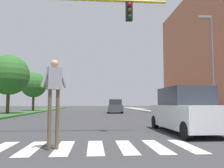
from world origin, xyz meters
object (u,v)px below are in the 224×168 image
Objects in this scene: street_lamp_right at (211,57)px; pedestrian_performer at (54,89)px; tree_far at (9,75)px; sedan_midblock at (115,107)px; suv_crossing at (186,111)px; tree_distant at (34,85)px.

street_lamp_right is 3.01× the size of pedestrian_performer.
pedestrian_performer is (8.32, -19.31, -2.73)m from tree_far.
street_lamp_right reaches higher than sedan_midblock.
tree_far is 21.25m from suv_crossing.
sedan_midblock is at bearing -25.66° from tree_distant.
pedestrian_performer is 6.11m from suv_crossing.
tree_far reaches higher than sedan_midblock.
pedestrian_performer is at bearing -74.34° from tree_distant.
street_lamp_right is (17.58, -19.68, 0.53)m from tree_distant.
suv_crossing is (13.45, -16.08, -3.46)m from tree_far.
suv_crossing is 1.12× the size of sedan_midblock.
tree_distant is at bearing 88.38° from tree_far.
suv_crossing is at bearing -86.43° from sedan_midblock.
tree_distant is 1.27× the size of suv_crossing.
sedan_midblock is (12.22, 3.66, -3.57)m from tree_far.
tree_distant is 29.92m from pedestrian_performer.
tree_distant is at bearing 154.34° from sedan_midblock.
suv_crossing is at bearing -62.64° from tree_distant.
suv_crossing is (-4.40, -5.80, -3.66)m from street_lamp_right.
pedestrian_performer is 23.32m from sedan_midblock.
suv_crossing reaches higher than sedan_midblock.
tree_distant is (0.27, 9.41, -0.32)m from tree_far.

